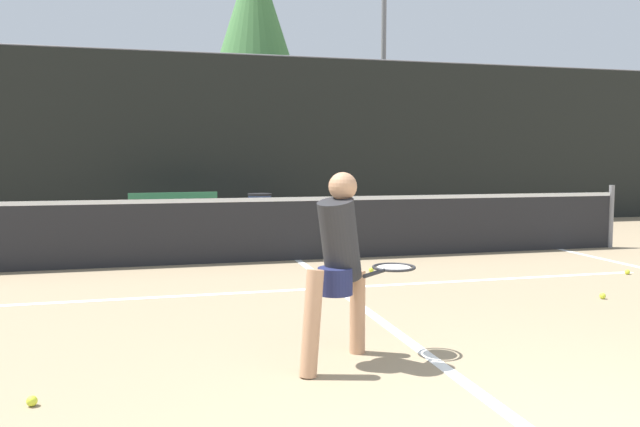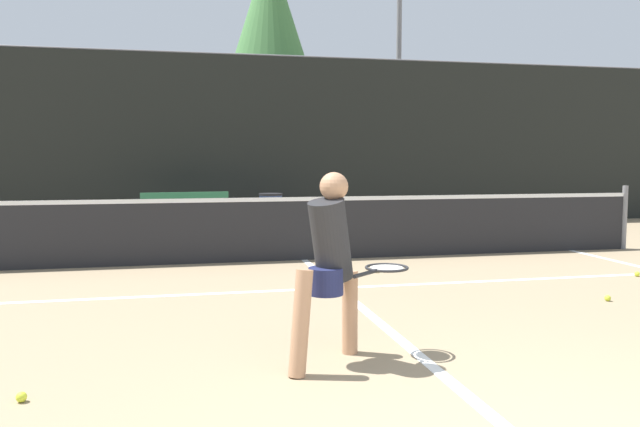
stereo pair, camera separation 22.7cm
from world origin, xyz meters
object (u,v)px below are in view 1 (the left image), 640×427
player_practicing (340,259)px  trash_bin (260,213)px  courtside_bench (175,212)px  parked_car (82,196)px

player_practicing → trash_bin: (0.69, 8.25, -0.37)m
trash_bin → player_practicing: bearing=-94.8°
player_practicing → trash_bin: bearing=44.0°
courtside_bench → parked_car: bearing=113.9°
parked_car → trash_bin: bearing=-43.4°
player_practicing → trash_bin: 8.29m
parked_car → courtside_bench: bearing=-60.6°
player_practicing → courtside_bench: bearing=56.0°
trash_bin → parked_car: size_ratio=0.18×
player_practicing → courtside_bench: 8.17m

